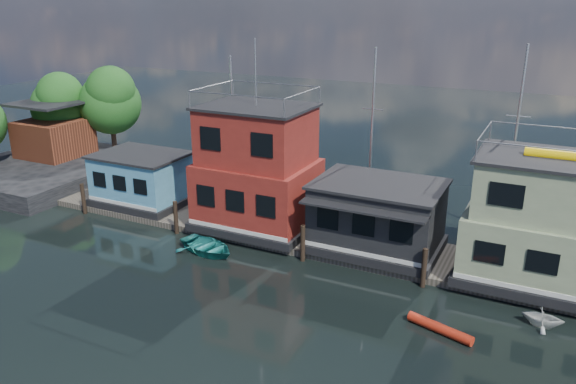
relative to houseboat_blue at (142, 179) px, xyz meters
The scene contains 12 objects.
ground 21.75m from the houseboat_blue, 33.69° to the right, with size 160.00×160.00×0.00m, color black.
dock 18.11m from the houseboat_blue, ahead, with size 48.00×5.00×0.40m, color #595147.
houseboat_blue is the anchor object (origin of this frame).
houseboat_red 9.69m from the houseboat_blue, ahead, with size 7.40×5.90×11.86m.
houseboat_dark 17.50m from the houseboat_blue, ahead, with size 7.40×6.10×4.06m.
houseboat_green 26.53m from the houseboat_blue, ahead, with size 8.40×5.90×7.03m.
pilings 17.92m from the houseboat_blue, ahead, with size 42.28×0.28×2.20m.
background_masts 23.77m from the houseboat_blue, 14.77° to the left, with size 36.40×0.16×12.00m.
shore 13.32m from the houseboat_blue, 163.07° to the left, with size 12.40×15.72×8.24m.
red_kayak 23.80m from the houseboat_blue, 16.55° to the right, with size 0.46×0.46×3.15m, color red.
dinghy_teal 9.66m from the houseboat_blue, 27.30° to the right, with size 2.79×3.90×0.81m, color teal.
dinghy_white 27.25m from the houseboat_blue, ahead, with size 1.60×1.85×0.98m, color silver.
Camera 1 is at (8.33, -17.62, 14.49)m, focal length 35.00 mm.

